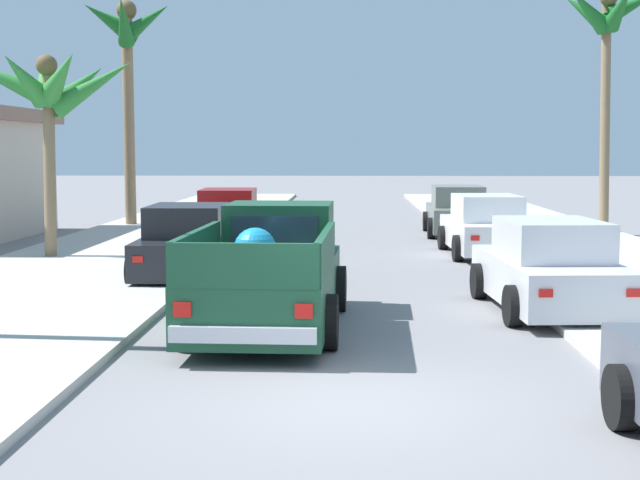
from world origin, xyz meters
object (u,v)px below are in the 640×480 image
(car_left_near, at_px, (188,244))
(car_left_mid, at_px, (458,212))
(palm_tree_left_fore, at_px, (127,46))
(palm_tree_left_mid, at_px, (51,88))
(car_left_far, at_px, (486,227))
(pickup_truck, at_px, (270,275))
(palm_tree_right_fore, at_px, (607,29))
(car_right_far, at_px, (549,269))
(car_right_near, at_px, (229,217))

(car_left_near, distance_m, car_left_mid, 11.84)
(palm_tree_left_fore, xyz_separation_m, palm_tree_left_mid, (0.35, -8.96, -1.99))
(car_left_near, xyz_separation_m, car_left_far, (6.84, 4.25, 0.00))
(car_left_mid, bearing_deg, pickup_truck, -107.28)
(car_left_near, height_order, palm_tree_right_fore, palm_tree_right_fore)
(palm_tree_left_fore, distance_m, palm_tree_right_fore, 15.50)
(car_left_near, height_order, car_left_far, same)
(car_right_far, distance_m, palm_tree_right_fore, 15.31)
(palm_tree_left_mid, bearing_deg, car_left_mid, 32.83)
(pickup_truck, distance_m, palm_tree_right_fore, 18.28)
(car_right_far, bearing_deg, palm_tree_left_fore, 124.72)
(car_right_near, height_order, car_left_mid, same)
(pickup_truck, relative_size, car_right_far, 1.21)
(car_left_mid, xyz_separation_m, car_left_far, (0.07, -5.46, 0.00))
(car_left_mid, bearing_deg, palm_tree_left_fore, 168.72)
(car_left_far, bearing_deg, palm_tree_left_mid, -172.83)
(car_left_mid, bearing_deg, car_left_near, -124.88)
(car_right_near, distance_m, palm_tree_right_fore, 12.93)
(car_left_near, xyz_separation_m, car_left_mid, (6.77, 9.72, 0.00))
(car_right_far, relative_size, palm_tree_right_fore, 0.57)
(car_right_far, bearing_deg, car_left_mid, 89.71)
(car_left_mid, height_order, palm_tree_left_fore, palm_tree_left_fore)
(pickup_truck, relative_size, car_right_near, 1.22)
(car_left_far, height_order, palm_tree_left_fore, palm_tree_left_fore)
(pickup_truck, distance_m, car_right_far, 4.74)
(car_left_mid, bearing_deg, car_left_far, -89.28)
(car_left_far, relative_size, palm_tree_left_mid, 0.85)
(car_right_near, xyz_separation_m, car_left_mid, (6.92, 2.30, 0.00))
(car_left_mid, relative_size, car_right_far, 0.99)
(pickup_truck, xyz_separation_m, car_right_near, (-2.31, 12.49, -0.07))
(car_right_near, height_order, palm_tree_left_mid, palm_tree_left_mid)
(car_left_near, bearing_deg, car_right_far, -29.00)
(car_right_near, xyz_separation_m, palm_tree_right_fore, (11.39, 2.36, 5.64))
(pickup_truck, height_order, car_left_mid, pickup_truck)
(car_left_near, bearing_deg, palm_tree_left_fore, 109.06)
(car_right_far, relative_size, palm_tree_left_mid, 0.86)
(car_left_far, height_order, car_right_far, same)
(car_right_near, height_order, car_right_far, same)
(palm_tree_right_fore, height_order, palm_tree_left_mid, palm_tree_right_fore)
(pickup_truck, bearing_deg, car_left_far, 63.42)
(car_right_far, height_order, palm_tree_right_fore, palm_tree_right_fore)
(pickup_truck, relative_size, car_left_near, 1.23)
(car_left_mid, relative_size, palm_tree_left_fore, 0.56)
(car_left_mid, bearing_deg, car_right_near, -161.58)
(palm_tree_right_fore, bearing_deg, car_left_far, -128.58)
(car_right_near, xyz_separation_m, palm_tree_left_fore, (-3.96, 4.47, 5.42))
(palm_tree_left_fore, bearing_deg, car_left_near, -70.94)
(palm_tree_left_fore, bearing_deg, car_right_far, -55.28)
(palm_tree_left_fore, relative_size, palm_tree_left_mid, 1.52)
(palm_tree_left_fore, relative_size, palm_tree_right_fore, 1.00)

